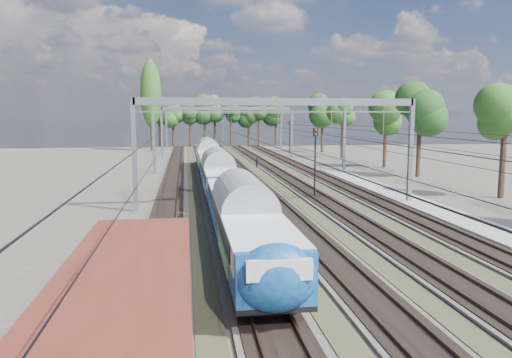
{
  "coord_description": "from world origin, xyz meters",
  "views": [
    {
      "loc": [
        -7.51,
        -10.14,
        7.7
      ],
      "look_at": [
        -2.22,
        27.15,
        2.8
      ],
      "focal_mm": 35.0,
      "sensor_mm": 36.0,
      "label": 1
    }
  ],
  "objects": [
    {
      "name": "track_bed",
      "position": [
        -0.0,
        45.0,
        0.1
      ],
      "size": [
        21.0,
        130.0,
        0.34
      ],
      "color": "#47423A",
      "rests_on": "ground"
    },
    {
      "name": "catenary",
      "position": [
        0.33,
        52.69,
        6.4
      ],
      "size": [
        25.65,
        130.0,
        9.0
      ],
      "color": "gray",
      "rests_on": "ground"
    },
    {
      "name": "emu_train",
      "position": [
        -4.5,
        36.45,
        2.55
      ],
      "size": [
        2.96,
        62.65,
        4.33
      ],
      "color": "black",
      "rests_on": "ground"
    },
    {
      "name": "platform",
      "position": [
        12.0,
        20.0,
        0.15
      ],
      "size": [
        3.0,
        70.0,
        0.3
      ],
      "primitive_type": "cube",
      "color": "gray",
      "rests_on": "ground"
    },
    {
      "name": "poplar",
      "position": [
        -14.5,
        98.0,
        11.89
      ],
      "size": [
        4.4,
        4.4,
        19.04
      ],
      "color": "black",
      "rests_on": "ground"
    },
    {
      "name": "signal_far",
      "position": [
        12.69,
        85.47,
        4.12
      ],
      "size": [
        0.46,
        0.43,
        6.51
      ],
      "rotation": [
        0.0,
        0.0,
        0.36
      ],
      "color": "black",
      "rests_on": "ground"
    },
    {
      "name": "worker",
      "position": [
        2.65,
        60.32,
        0.84
      ],
      "size": [
        0.53,
        0.68,
        1.67
      ],
      "primitive_type": "imported",
      "rotation": [
        0.0,
        0.0,
        1.8
      ],
      "color": "black",
      "rests_on": "ground"
    },
    {
      "name": "tree_belt",
      "position": [
        8.97,
        88.24,
        8.36
      ],
      "size": [
        38.71,
        100.67,
        11.98
      ],
      "color": "black",
      "rests_on": "ground"
    },
    {
      "name": "signal_near",
      "position": [
        4.35,
        34.51,
        4.09
      ],
      "size": [
        0.43,
        0.39,
        6.47
      ],
      "rotation": [
        0.0,
        0.0,
        0.14
      ],
      "color": "black",
      "rests_on": "ground"
    }
  ]
}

